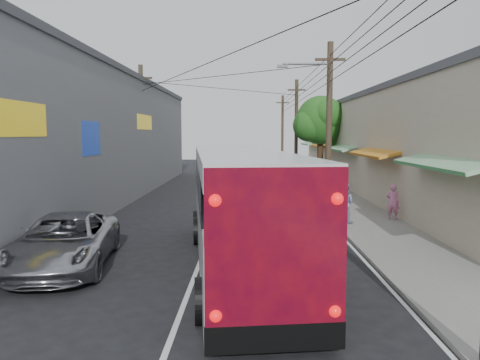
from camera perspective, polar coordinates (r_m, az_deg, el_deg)
The scene contains 13 objects.
ground at distance 9.92m, azimuth -7.65°, elevation -16.79°, with size 120.00×120.00×0.00m, color black.
sidewalk at distance 29.74m, azimuth 10.84°, elevation -1.64°, with size 3.00×80.00×0.12m, color slate.
building_right at distance 32.51m, azimuth 18.18°, elevation 4.26°, with size 7.09×40.00×6.25m.
building_left at distance 28.82m, azimuth -19.20°, elevation 5.08°, with size 7.20×36.00×7.25m.
utility_poles at distance 29.44m, azimuth 4.35°, elevation 6.31°, with size 11.80×45.28×8.00m.
street_tree at distance 35.51m, azimuth 9.91°, elevation 7.00°, with size 4.40×4.00×6.60m.
coach_bus at distance 13.32m, azimuth -0.02°, elevation -3.30°, with size 3.73×11.63×3.30m.
jeepney at distance 14.22m, azimuth -20.63°, elevation -7.04°, with size 2.47×5.36×1.49m, color #ADACB3.
parked_suv at distance 22.40m, azimuth 7.10°, elevation -2.21°, with size 2.06×5.07×1.47m, color #ABACB3.
parked_car_mid at distance 29.44m, azimuth 7.20°, elevation -0.33°, with size 1.74×4.32×1.47m, color #29292E.
parked_car_far at distance 42.12m, azimuth 4.25°, elevation 1.45°, with size 1.50×4.30×1.42m, color black.
pedestrian_near at distance 20.99m, azimuth 18.13°, elevation -2.55°, with size 0.56×0.37×1.54m, color pink.
pedestrian_far at distance 19.77m, azimuth 12.62°, elevation -2.77°, with size 0.79×0.62×1.63m, color #8695C3.
Camera 1 is at (1.43, -9.06, 3.78)m, focal length 35.00 mm.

